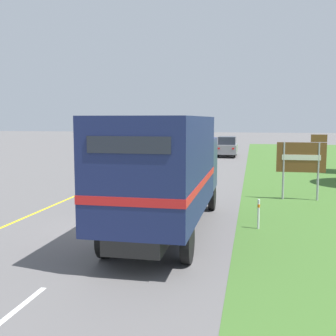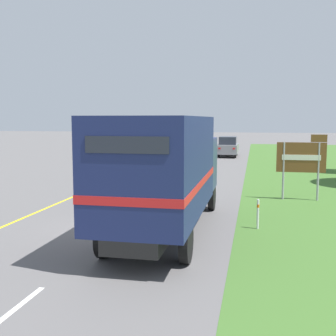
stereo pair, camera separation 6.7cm
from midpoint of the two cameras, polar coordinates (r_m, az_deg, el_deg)
The scene contains 14 objects.
ground_plane at distance 13.61m, azimuth -6.82°, elevation -8.17°, with size 200.00×200.00×0.00m, color #5B5959.
edge_line_yellow at distance 28.97m, azimuth -4.27°, elevation -0.26°, with size 0.12×65.30×0.01m, color yellow.
centre_dash_nearest at distance 8.37m, azimuth -20.89°, elevation -18.25°, with size 0.12×2.60×0.01m, color white.
centre_dash_near at distance 14.06m, azimuth -6.19°, elevation -7.67°, with size 0.12×2.60×0.01m, color white.
centre_dash_mid_a at distance 20.30m, azimuth -0.47°, elevation -3.19°, with size 0.12×2.60×0.01m, color white.
centre_dash_mid_b at distance 26.72m, azimuth 2.50°, elevation -0.82°, with size 0.12×2.60×0.01m, color white.
centre_dash_far at distance 33.21m, azimuth 4.32°, elevation 0.62°, with size 0.12×2.60×0.01m, color white.
centre_dash_farthest at distance 39.73m, azimuth 5.54°, elevation 1.60°, with size 0.12×2.60×0.01m, color white.
horse_trailer_truck at distance 12.55m, azimuth -0.24°, elevation -0.17°, with size 2.44×8.28×3.54m.
lead_car_white at distance 26.54m, azimuth -2.00°, elevation 1.31°, with size 1.80×4.39×2.01m.
lead_car_grey_ahead at distance 39.61m, azimuth 8.19°, elevation 2.91°, with size 1.80×4.30×1.86m.
lead_car_black_ahead at distance 50.70m, azimuth 4.55°, elevation 3.83°, with size 1.80×4.45×2.01m.
highway_sign at distance 18.86m, azimuth 17.81°, elevation 1.18°, with size 2.05×0.09×2.82m.
delineator_post at distance 13.70m, azimuth 12.22°, elevation -6.00°, with size 0.08×0.08×0.95m.
Camera 2 is at (4.24, -12.47, 3.47)m, focal length 45.00 mm.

